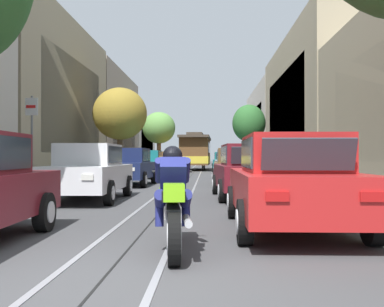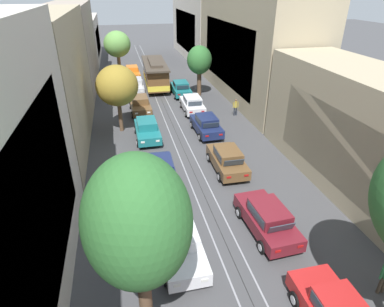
{
  "view_description": "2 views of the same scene",
  "coord_description": "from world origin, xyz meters",
  "px_view_note": "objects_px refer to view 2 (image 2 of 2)",
  "views": [
    {
      "loc": [
        1.05,
        -4.37,
        1.23
      ],
      "look_at": [
        0.11,
        22.41,
        1.41
      ],
      "focal_mm": 41.4,
      "sensor_mm": 36.0,
      "label": 1
    },
    {
      "loc": [
        -4.2,
        -2.85,
        11.11
      ],
      "look_at": [
        0.0,
        15.7,
        1.13
      ],
      "focal_mm": 30.13,
      "sensor_mm": 36.0,
      "label": 2
    }
  ],
  "objects_px": {
    "parked_car_orange_far_left": "(132,72)",
    "street_sign_post": "(147,236)",
    "parked_car_navy_mid_left": "(161,172)",
    "street_tree_kerb_left_second": "(117,86)",
    "pedestrian_on_right_pavement": "(104,91)",
    "street_tree_kerb_right_second": "(199,61)",
    "parked_car_brown_fifth_left": "(140,105)",
    "pedestrian_on_left_pavement": "(236,106)",
    "parked_car_white_second_left": "(180,243)",
    "street_tree_kerb_left_mid": "(117,44)",
    "parked_car_silver_sixth_left": "(136,86)",
    "cable_car_trolley": "(155,74)",
    "parked_car_brown_mid_right": "(227,159)",
    "parked_car_navy_fourth_right": "(206,125)",
    "parked_car_maroon_second_right": "(267,218)",
    "street_tree_kerb_left_near": "(138,224)",
    "parked_car_teal_fourth_left": "(147,130)",
    "parked_car_teal_sixth_right": "(181,88)",
    "parked_car_white_fifth_right": "(192,104)"
  },
  "relations": [
    {
      "from": "parked_car_brown_fifth_left",
      "to": "street_sign_post",
      "type": "height_order",
      "value": "street_sign_post"
    },
    {
      "from": "parked_car_silver_sixth_left",
      "to": "parked_car_white_fifth_right",
      "type": "xyz_separation_m",
      "value": [
        4.95,
        -7.71,
        0.0
      ]
    },
    {
      "from": "parked_car_navy_mid_left",
      "to": "street_tree_kerb_right_second",
      "type": "height_order",
      "value": "street_tree_kerb_right_second"
    },
    {
      "from": "parked_car_orange_far_left",
      "to": "parked_car_white_fifth_right",
      "type": "bearing_deg",
      "value": -70.91
    },
    {
      "from": "street_sign_post",
      "to": "parked_car_navy_mid_left",
      "type": "bearing_deg",
      "value": 77.71
    },
    {
      "from": "street_tree_kerb_left_near",
      "to": "parked_car_white_fifth_right",
      "type": "bearing_deg",
      "value": 73.37
    },
    {
      "from": "street_tree_kerb_left_near",
      "to": "street_tree_kerb_left_second",
      "type": "xyz_separation_m",
      "value": [
        -0.35,
        18.85,
        -1.22
      ]
    },
    {
      "from": "street_tree_kerb_left_second",
      "to": "pedestrian_on_right_pavement",
      "type": "height_order",
      "value": "street_tree_kerb_left_second"
    },
    {
      "from": "parked_car_navy_mid_left",
      "to": "parked_car_orange_far_left",
      "type": "relative_size",
      "value": 1.01
    },
    {
      "from": "parked_car_navy_mid_left",
      "to": "parked_car_silver_sixth_left",
      "type": "height_order",
      "value": "same"
    },
    {
      "from": "parked_car_silver_sixth_left",
      "to": "parked_car_brown_mid_right",
      "type": "distance_m",
      "value": 19.79
    },
    {
      "from": "parked_car_orange_far_left",
      "to": "parked_car_teal_sixth_right",
      "type": "bearing_deg",
      "value": -60.99
    },
    {
      "from": "parked_car_navy_fourth_right",
      "to": "street_sign_post",
      "type": "distance_m",
      "value": 14.89
    },
    {
      "from": "pedestrian_on_right_pavement",
      "to": "parked_car_brown_fifth_left",
      "type": "bearing_deg",
      "value": -55.69
    },
    {
      "from": "street_tree_kerb_left_near",
      "to": "street_tree_kerb_right_second",
      "type": "height_order",
      "value": "street_tree_kerb_left_near"
    },
    {
      "from": "cable_car_trolley",
      "to": "parked_car_brown_mid_right",
      "type": "bearing_deg",
      "value": -83.77
    },
    {
      "from": "pedestrian_on_left_pavement",
      "to": "parked_car_navy_fourth_right",
      "type": "bearing_deg",
      "value": -137.51
    },
    {
      "from": "parked_car_maroon_second_right",
      "to": "parked_car_navy_mid_left",
      "type": "bearing_deg",
      "value": 128.75
    },
    {
      "from": "street_tree_kerb_left_near",
      "to": "cable_car_trolley",
      "type": "xyz_separation_m",
      "value": [
        4.12,
        31.08,
        -3.46
      ]
    },
    {
      "from": "parked_car_brown_fifth_left",
      "to": "cable_car_trolley",
      "type": "bearing_deg",
      "value": 72.8
    },
    {
      "from": "parked_car_teal_fourth_left",
      "to": "parked_car_brown_mid_right",
      "type": "height_order",
      "value": "same"
    },
    {
      "from": "parked_car_teal_fourth_left",
      "to": "parked_car_silver_sixth_left",
      "type": "relative_size",
      "value": 0.99
    },
    {
      "from": "cable_car_trolley",
      "to": "parked_car_navy_fourth_right",
      "type": "bearing_deg",
      "value": -80.4
    },
    {
      "from": "parked_car_white_fifth_right",
      "to": "parked_car_teal_sixth_right",
      "type": "height_order",
      "value": "same"
    },
    {
      "from": "parked_car_white_second_left",
      "to": "street_tree_kerb_left_mid",
      "type": "xyz_separation_m",
      "value": [
        -1.77,
        34.09,
        3.41
      ]
    },
    {
      "from": "parked_car_white_second_left",
      "to": "cable_car_trolley",
      "type": "distance_m",
      "value": 27.68
    },
    {
      "from": "parked_car_brown_fifth_left",
      "to": "pedestrian_on_left_pavement",
      "type": "xyz_separation_m",
      "value": [
        8.77,
        -2.8,
        0.12
      ]
    },
    {
      "from": "parked_car_orange_far_left",
      "to": "cable_car_trolley",
      "type": "height_order",
      "value": "cable_car_trolley"
    },
    {
      "from": "parked_car_orange_far_left",
      "to": "street_sign_post",
      "type": "distance_m",
      "value": 33.18
    },
    {
      "from": "parked_car_teal_sixth_right",
      "to": "cable_car_trolley",
      "type": "distance_m",
      "value": 4.35
    },
    {
      "from": "parked_car_orange_far_left",
      "to": "pedestrian_on_left_pavement",
      "type": "bearing_deg",
      "value": -61.63
    },
    {
      "from": "parked_car_teal_fourth_left",
      "to": "parked_car_orange_far_left",
      "type": "bearing_deg",
      "value": 90.04
    },
    {
      "from": "parked_car_brown_fifth_left",
      "to": "parked_car_silver_sixth_left",
      "type": "bearing_deg",
      "value": 89.75
    },
    {
      "from": "parked_car_maroon_second_right",
      "to": "parked_car_brown_mid_right",
      "type": "bearing_deg",
      "value": 90.13
    },
    {
      "from": "parked_car_orange_far_left",
      "to": "street_tree_kerb_right_second",
      "type": "xyz_separation_m",
      "value": [
        6.88,
        -9.18,
        3.04
      ]
    },
    {
      "from": "parked_car_white_second_left",
      "to": "parked_car_brown_fifth_left",
      "type": "distance_m",
      "value": 19.44
    },
    {
      "from": "parked_car_silver_sixth_left",
      "to": "street_tree_kerb_right_second",
      "type": "bearing_deg",
      "value": -20.8
    },
    {
      "from": "street_tree_kerb_right_second",
      "to": "parked_car_maroon_second_right",
      "type": "bearing_deg",
      "value": -95.37
    },
    {
      "from": "parked_car_orange_far_left",
      "to": "street_tree_kerb_left_second",
      "type": "relative_size",
      "value": 0.79
    },
    {
      "from": "parked_car_silver_sixth_left",
      "to": "parked_car_maroon_second_right",
      "type": "relative_size",
      "value": 1.0
    },
    {
      "from": "parked_car_navy_mid_left",
      "to": "cable_car_trolley",
      "type": "xyz_separation_m",
      "value": [
        2.31,
        21.14,
        0.86
      ]
    },
    {
      "from": "parked_car_teal_fourth_left",
      "to": "pedestrian_on_right_pavement",
      "type": "bearing_deg",
      "value": 107.29
    },
    {
      "from": "street_sign_post",
      "to": "cable_car_trolley",
      "type": "bearing_deg",
      "value": 82.28
    },
    {
      "from": "parked_car_silver_sixth_left",
      "to": "parked_car_navy_fourth_right",
      "type": "height_order",
      "value": "same"
    },
    {
      "from": "parked_car_silver_sixth_left",
      "to": "street_tree_kerb_left_near",
      "type": "xyz_separation_m",
      "value": [
        -1.63,
        -29.74,
        4.32
      ]
    },
    {
      "from": "parked_car_white_second_left",
      "to": "pedestrian_on_right_pavement",
      "type": "relative_size",
      "value": 2.69
    },
    {
      "from": "parked_car_brown_mid_right",
      "to": "street_tree_kerb_left_near",
      "type": "height_order",
      "value": "street_tree_kerb_left_near"
    },
    {
      "from": "parked_car_navy_fourth_right",
      "to": "parked_car_orange_far_left",
      "type": "bearing_deg",
      "value": 104.04
    },
    {
      "from": "parked_car_white_second_left",
      "to": "street_sign_post",
      "type": "distance_m",
      "value": 1.82
    },
    {
      "from": "parked_car_teal_fourth_left",
      "to": "parked_car_brown_mid_right",
      "type": "bearing_deg",
      "value": -52.76
    }
  ]
}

